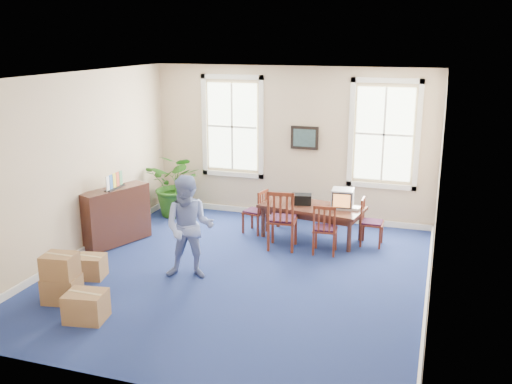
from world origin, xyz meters
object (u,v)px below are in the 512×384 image
(conference_table, at_px, (312,222))
(man, at_px, (189,228))
(cardboard_boxes, at_px, (76,276))
(potted_plant, at_px, (177,185))
(chair_near_left, at_px, (282,219))
(credenza, at_px, (116,217))
(crt_tv, at_px, (343,199))

(conference_table, relative_size, man, 1.15)
(cardboard_boxes, bearing_deg, man, 46.56)
(potted_plant, bearing_deg, chair_near_left, -23.99)
(credenza, bearing_deg, chair_near_left, 35.22)
(man, relative_size, cardboard_boxes, 1.25)
(crt_tv, distance_m, cardboard_boxes, 4.97)
(chair_near_left, relative_size, man, 0.67)
(credenza, bearing_deg, man, -5.34)
(crt_tv, xyz_separation_m, chair_near_left, (-0.97, -0.70, -0.28))
(conference_table, xyz_separation_m, chair_near_left, (-0.40, -0.66, 0.23))
(conference_table, relative_size, credenza, 1.44)
(crt_tv, relative_size, credenza, 0.32)
(credenza, bearing_deg, conference_table, 43.68)
(conference_table, height_order, potted_plant, potted_plant)
(conference_table, xyz_separation_m, crt_tv, (0.57, 0.04, 0.51))
(chair_near_left, xyz_separation_m, man, (-1.06, -1.73, 0.28))
(man, bearing_deg, crt_tv, 37.45)
(conference_table, distance_m, man, 2.84)
(crt_tv, bearing_deg, cardboard_boxes, -135.24)
(crt_tv, bearing_deg, conference_table, -179.72)
(chair_near_left, relative_size, credenza, 0.83)
(conference_table, xyz_separation_m, cardboard_boxes, (-2.68, -3.69, 0.06))
(man, xyz_separation_m, cardboard_boxes, (-1.23, -1.30, -0.46))
(conference_table, distance_m, crt_tv, 0.77)
(conference_table, height_order, man, man)
(credenza, relative_size, cardboard_boxes, 1.00)
(chair_near_left, distance_m, cardboard_boxes, 3.80)
(crt_tv, xyz_separation_m, credenza, (-3.97, -1.47, -0.31))
(credenza, bearing_deg, crt_tv, 41.24)
(man, bearing_deg, potted_plant, 106.35)
(crt_tv, distance_m, chair_near_left, 1.23)
(crt_tv, height_order, man, man)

